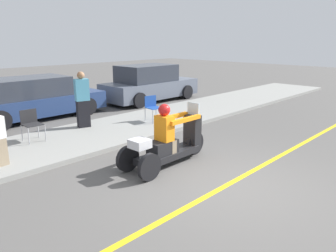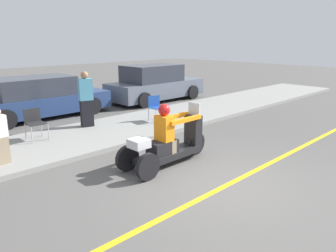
# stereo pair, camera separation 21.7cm
# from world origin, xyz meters

# --- Properties ---
(ground_plane) EXTENTS (60.00, 60.00, 0.00)m
(ground_plane) POSITION_xyz_m (0.00, 0.00, 0.00)
(ground_plane) COLOR #565451
(lane_stripe) EXTENTS (24.00, 0.12, 0.01)m
(lane_stripe) POSITION_xyz_m (0.00, 0.00, 0.00)
(lane_stripe) COLOR gold
(lane_stripe) RESTS_ON ground
(sidewalk_strip) EXTENTS (28.00, 2.80, 0.12)m
(sidewalk_strip) POSITION_xyz_m (0.00, 4.60, 0.06)
(sidewalk_strip) COLOR gray
(sidewalk_strip) RESTS_ON ground
(motorcycle_trike) EXTENTS (2.39, 0.77, 1.40)m
(motorcycle_trike) POSITION_xyz_m (0.01, 1.59, 0.50)
(motorcycle_trike) COLOR black
(motorcycle_trike) RESTS_ON ground
(spectator_end_of_line) EXTENTS (0.45, 0.34, 1.69)m
(spectator_end_of_line) POSITION_xyz_m (0.23, 5.39, 0.94)
(spectator_end_of_line) COLOR black
(spectator_end_of_line) RESTS_ON sidewalk_strip
(spectator_near_curb) EXTENTS (0.31, 0.22, 1.23)m
(spectator_near_curb) POSITION_xyz_m (-2.74, 3.90, 0.71)
(spectator_near_curb) COLOR gray
(spectator_near_curb) RESTS_ON sidewalk_strip
(folding_chair_curbside) EXTENTS (0.53, 0.53, 0.82)m
(folding_chair_curbside) POSITION_xyz_m (2.24, 4.43, 0.62)
(folding_chair_curbside) COLOR #A5A8AD
(folding_chair_curbside) RESTS_ON sidewalk_strip
(folding_chair_set_back) EXTENTS (0.48, 0.48, 0.82)m
(folding_chair_set_back) POSITION_xyz_m (-1.47, 5.19, 0.62)
(folding_chair_set_back) COLOR #A5A8AD
(folding_chair_set_back) RESTS_ON sidewalk_strip
(parked_car_lot_right) EXTENTS (4.76, 2.05, 1.45)m
(parked_car_lot_right) POSITION_xyz_m (-0.09, 8.10, 0.69)
(parked_car_lot_right) COLOR navy
(parked_car_lot_right) RESTS_ON ground
(parked_car_lot_center) EXTENTS (4.57, 2.01, 1.62)m
(parked_car_lot_center) POSITION_xyz_m (5.07, 7.63, 0.76)
(parked_car_lot_center) COLOR slate
(parked_car_lot_center) RESTS_ON ground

